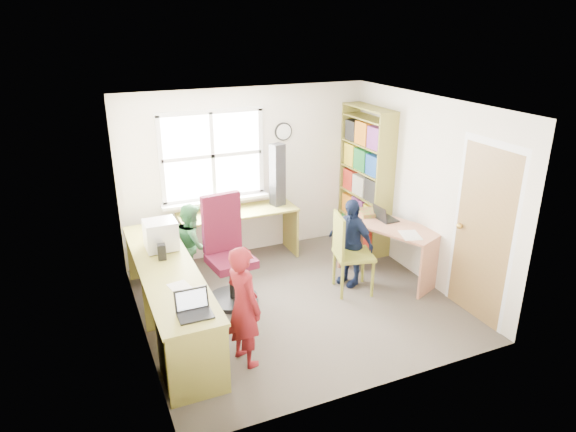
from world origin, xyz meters
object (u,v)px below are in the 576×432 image
(laptop_left, at_px, (194,309))
(person_red, at_px, (244,306))
(right_desk, at_px, (390,239))
(swivel_chair, at_px, (228,257))
(crt_monitor, at_px, (161,235))
(person_navy, at_px, (350,242))
(person_green, at_px, (193,245))
(wooden_chair, at_px, (348,250))
(potted_plant, at_px, (213,204))
(l_desk, at_px, (194,303))
(laptop_right, at_px, (384,217))
(cd_tower, at_px, (277,175))
(bookshelf, at_px, (365,182))

(laptop_left, height_order, person_red, person_red)
(right_desk, bearing_deg, swivel_chair, 149.47)
(crt_monitor, bearing_deg, right_desk, -9.11)
(person_navy, bearing_deg, laptop_left, -86.08)
(laptop_left, height_order, person_green, person_green)
(wooden_chair, xyz_separation_m, potted_plant, (-1.31, 1.38, 0.35))
(right_desk, bearing_deg, person_red, 179.46)
(crt_monitor, bearing_deg, person_red, -70.56)
(l_desk, xyz_separation_m, wooden_chair, (2.02, 0.30, 0.11))
(person_red, relative_size, person_green, 1.15)
(swivel_chair, xyz_separation_m, crt_monitor, (-0.75, 0.13, 0.36))
(wooden_chair, relative_size, person_navy, 0.90)
(potted_plant, height_order, person_green, person_green)
(swivel_chair, height_order, person_navy, swivel_chair)
(person_navy, bearing_deg, laptop_right, 80.75)
(laptop_right, xyz_separation_m, person_green, (-2.44, 0.63, -0.24))
(right_desk, relative_size, laptop_right, 4.65)
(l_desk, bearing_deg, cd_tower, 46.03)
(wooden_chair, bearing_deg, person_navy, 66.10)
(swivel_chair, distance_m, crt_monitor, 0.84)
(potted_plant, bearing_deg, person_navy, -39.62)
(person_red, bearing_deg, swivel_chair, -26.79)
(right_desk, xyz_separation_m, laptop_right, (0.01, 0.19, 0.25))
(l_desk, distance_m, swivel_chair, 0.94)
(crt_monitor, relative_size, potted_plant, 1.12)
(crt_monitor, bearing_deg, swivel_chair, -11.02)
(swivel_chair, height_order, person_red, swivel_chair)
(swivel_chair, bearing_deg, bookshelf, 10.87)
(crt_monitor, distance_m, person_red, 1.51)
(right_desk, bearing_deg, l_desk, 166.05)
(swivel_chair, bearing_deg, person_green, 112.36)
(laptop_left, relative_size, laptop_right, 1.03)
(right_desk, bearing_deg, wooden_chair, 167.51)
(wooden_chair, distance_m, laptop_left, 2.39)
(l_desk, xyz_separation_m, potted_plant, (0.70, 1.68, 0.46))
(person_green, bearing_deg, laptop_left, 177.76)
(right_desk, xyz_separation_m, wooden_chair, (-0.71, -0.13, 0.03))
(person_navy, bearing_deg, right_desk, 62.73)
(right_desk, bearing_deg, person_green, 138.36)
(crt_monitor, bearing_deg, bookshelf, 10.35)
(laptop_right, xyz_separation_m, person_navy, (-0.58, -0.14, -0.21))
(person_red, distance_m, person_navy, 2.06)
(bookshelf, distance_m, person_red, 3.30)
(crt_monitor, distance_m, laptop_right, 2.90)
(wooden_chair, height_order, person_green, person_green)
(l_desk, bearing_deg, right_desk, 9.09)
(person_red, relative_size, person_navy, 1.09)
(cd_tower, relative_size, person_red, 0.70)
(bookshelf, bearing_deg, right_desk, -102.49)
(l_desk, xyz_separation_m, crt_monitor, (-0.15, 0.85, 0.47))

